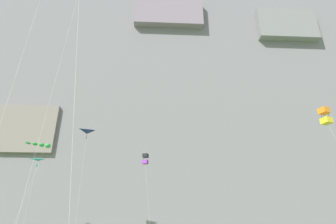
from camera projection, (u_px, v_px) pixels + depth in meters
The scene contains 6 objects.
cliff_face at pixel (166, 80), 73.71m from camera, with size 180.00×26.63×82.14m.
kite_delta_mid_center at pixel (38, 166), 42.67m from camera, with size 2.11×4.92×13.45m.
kite_box_upper_left at pixel (145, 159), 38.07m from camera, with size 1.83×3.40×13.68m.
kite_windsock_upper_mid at pixel (42, 145), 40.72m from camera, with size 2.95×3.65×16.01m.
kite_delta_high_right at pixel (86, 139), 41.69m from camera, with size 2.24×5.63×17.12m.
kite_box_near_cliff at pixel (325, 116), 32.67m from camera, with size 2.18×4.60×17.25m.
Camera 1 is at (-2.76, -3.17, 3.32)m, focal length 29.65 mm.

